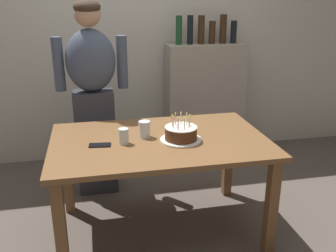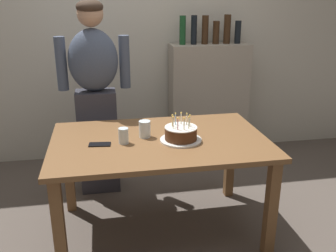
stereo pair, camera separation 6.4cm
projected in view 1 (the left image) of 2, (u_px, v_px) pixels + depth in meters
The scene contains 9 objects.
ground_plane at pixel (160, 229), 2.85m from camera, with size 10.00×10.00×0.00m, color #564C44.
back_wall at pixel (132, 35), 3.84m from camera, with size 5.20×0.10×2.60m, color beige.
dining_table at pixel (160, 152), 2.63m from camera, with size 1.50×0.96×0.74m.
birthday_cake at pixel (181, 134), 2.55m from camera, with size 0.29×0.29×0.19m.
water_glass_near at pixel (145, 129), 2.61m from camera, with size 0.08×0.08×0.12m, color silver.
water_glass_far at pixel (124, 136), 2.50m from camera, with size 0.07×0.07×0.11m, color silver.
cell_phone at pixel (100, 145), 2.48m from camera, with size 0.14×0.07×0.01m, color black.
person_man_bearded at pixel (93, 97), 3.16m from camera, with size 0.61×0.27×1.66m.
shelf_cabinet at pixel (204, 100), 4.01m from camera, with size 0.82×0.30×1.51m.
Camera 1 is at (-0.44, -2.38, 1.69)m, focal length 39.79 mm.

